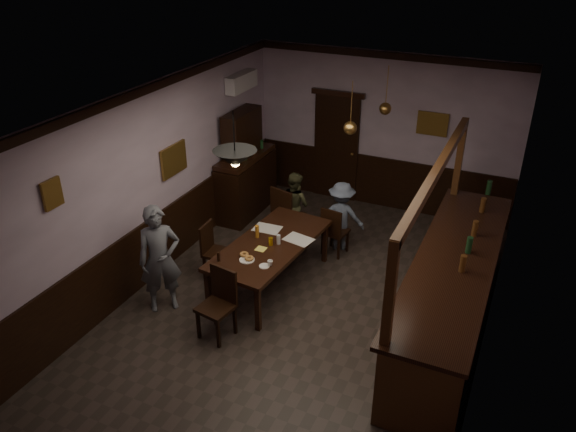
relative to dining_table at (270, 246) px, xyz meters
The scene contains 31 objects.
room 1.21m from the dining_table, 40.60° to the right, with size 5.01×8.01×3.01m.
dining_table is the anchor object (origin of this frame).
chair_far_left 1.35m from the dining_table, 105.14° to the left, with size 0.55×0.55×1.04m.
chair_far_right 1.37m from the dining_table, 65.78° to the left, with size 0.43×0.43×0.88m.
chair_near 1.33m from the dining_table, 94.74° to the right, with size 0.49×0.49×0.99m.
chair_side 0.97m from the dining_table, behind, with size 0.41×0.41×0.90m.
person_standing 1.64m from the dining_table, 135.02° to the right, with size 0.59×0.39×1.63m, color slate.
person_seated_left 1.62m from the dining_table, 101.20° to the left, with size 0.59×0.46×1.20m, color #46472A.
person_seated_right 1.62m from the dining_table, 68.82° to the left, with size 0.79×0.45×1.22m, color slate.
newspaper_left 0.44m from the dining_table, 122.70° to the left, with size 0.42×0.30×0.01m, color silver.
newspaper_right 0.44m from the dining_table, 36.81° to the left, with size 0.42×0.30×0.01m, color silver.
napkin 0.23m from the dining_table, 101.22° to the right, with size 0.15×0.15×0.00m, color #F9E85B.
saucer 0.66m from the dining_table, 70.80° to the right, with size 0.15×0.15×0.01m, color white.
coffee_cup 0.65m from the dining_table, 63.69° to the right, with size 0.08×0.08×0.07m, color white.
pastry_plate 0.59m from the dining_table, 98.14° to the right, with size 0.22×0.22×0.01m, color white.
pastry_ring_a 0.54m from the dining_table, 108.39° to the right, with size 0.13×0.13×0.04m, color #C68C47.
pastry_ring_b 0.58m from the dining_table, 95.19° to the right, with size 0.13×0.13×0.04m, color #C68C47.
soda_can 0.14m from the dining_table, 57.17° to the right, with size 0.07×0.07×0.12m, color gold.
beer_glass 0.31m from the dining_table, 165.64° to the left, with size 0.06×0.06×0.20m, color #BF721E.
water_glass 0.19m from the dining_table, 10.23° to the left, with size 0.06×0.06×0.15m, color silver.
pepper_mill 0.89m from the dining_table, 119.64° to the right, with size 0.04×0.04×0.14m, color black.
sideboard 2.54m from the dining_table, 127.02° to the left, with size 0.54×1.52×2.00m.
bar_counter 2.67m from the dining_table, ahead, with size 0.99×4.25×2.38m.
door_back 3.39m from the dining_table, 93.73° to the left, with size 0.90×0.06×2.10m, color black.
ac_unit 3.37m from the dining_table, 126.26° to the left, with size 0.20×0.85×0.30m.
picture_left_small 3.17m from the dining_table, 129.19° to the right, with size 0.04×0.28×0.36m.
picture_left_large 2.06m from the dining_table, behind, with size 0.04×0.62×0.48m.
picture_back 3.89m from the dining_table, 64.92° to the left, with size 0.55×0.04×0.42m.
pendant_iron 1.87m from the dining_table, 94.99° to the right, with size 0.56×0.56×0.73m.
pendant_brass_mid 2.12m from the dining_table, 55.58° to the left, with size 0.20×0.20×0.81m.
pendant_brass_far 2.97m from the dining_table, 66.87° to the left, with size 0.20×0.20×0.81m.
Camera 1 is at (2.59, -5.87, 5.01)m, focal length 35.00 mm.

